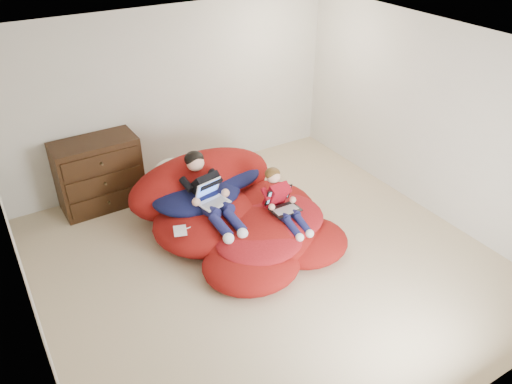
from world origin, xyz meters
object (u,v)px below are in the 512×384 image
at_px(dresser, 99,174).
at_px(laptop_white, 211,196).
at_px(beanbag_pile, 235,214).
at_px(older_boy, 207,190).
at_px(younger_boy, 281,199).
at_px(laptop_black, 282,203).

height_order(dresser, laptop_white, dresser).
bearing_deg(beanbag_pile, dresser, 130.18).
bearing_deg(dresser, older_boy, -55.65).
height_order(dresser, younger_boy, dresser).
bearing_deg(dresser, laptop_white, -57.60).
bearing_deg(laptop_white, beanbag_pile, -0.75).
distance_m(beanbag_pile, younger_boy, 0.67).
bearing_deg(younger_boy, laptop_black, -90.00).
relative_size(laptop_white, laptop_black, 1.11).
distance_m(dresser, younger_boy, 2.56).
distance_m(older_boy, laptop_black, 0.92).
height_order(younger_boy, laptop_white, younger_boy).
bearing_deg(older_boy, laptop_white, -90.00).
distance_m(laptop_white, laptop_black, 0.86).
bearing_deg(laptop_white, younger_boy, -31.52).
bearing_deg(laptop_black, younger_boy, 90.00).
relative_size(older_boy, laptop_black, 3.48).
bearing_deg(laptop_black, dresser, 130.40).
height_order(dresser, beanbag_pile, dresser).
xyz_separation_m(beanbag_pile, younger_boy, (0.40, -0.44, 0.33)).
bearing_deg(laptop_white, laptop_black, -32.73).
bearing_deg(beanbag_pile, older_boy, 160.69).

